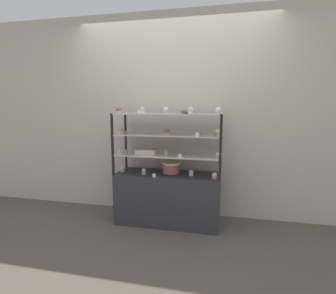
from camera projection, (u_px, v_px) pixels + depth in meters
name	position (u px, v px, depth m)	size (l,w,h in m)	color
ground_plane	(168.00, 222.00, 3.26)	(20.00, 20.00, 0.00)	brown
back_wall	(174.00, 116.00, 3.40)	(8.00, 0.05, 2.60)	beige
display_base	(168.00, 198.00, 3.21)	(1.25, 0.44, 0.62)	#333338
display_riser_lower	(168.00, 155.00, 3.12)	(1.25, 0.44, 0.24)	black
display_riser_middle	(168.00, 135.00, 3.09)	(1.25, 0.44, 0.24)	black
display_riser_upper	(168.00, 115.00, 3.05)	(1.25, 0.44, 0.24)	black
layer_cake_centerpiece	(171.00, 168.00, 3.18)	(0.21, 0.21, 0.13)	#C66660
sheet_cake_frosted	(147.00, 151.00, 3.15)	(0.24, 0.18, 0.06)	beige
cupcake_0	(123.00, 169.00, 3.24)	(0.06, 0.06, 0.07)	beige
cupcake_1	(144.00, 171.00, 3.13)	(0.06, 0.06, 0.07)	#CCB28C
cupcake_2	(191.00, 173.00, 3.06)	(0.06, 0.06, 0.07)	white
cupcake_3	(214.00, 176.00, 2.93)	(0.06, 0.06, 0.07)	#CCB28C
price_tag_0	(154.00, 176.00, 2.99)	(0.04, 0.00, 0.04)	white
cupcake_4	(119.00, 152.00, 3.13)	(0.05, 0.05, 0.06)	white
cupcake_5	(166.00, 152.00, 3.08)	(0.05, 0.05, 0.06)	beige
cupcake_6	(218.00, 155.00, 2.90)	(0.05, 0.05, 0.06)	#CCB28C
price_tag_1	(180.00, 156.00, 2.89)	(0.04, 0.00, 0.04)	white
cupcake_7	(121.00, 131.00, 3.14)	(0.06, 0.06, 0.07)	beige
cupcake_8	(167.00, 132.00, 2.98)	(0.06, 0.06, 0.07)	#CCB28C
cupcake_9	(217.00, 132.00, 2.92)	(0.06, 0.06, 0.07)	#CCB28C
price_tag_2	(197.00, 135.00, 2.81)	(0.04, 0.00, 0.04)	white
cupcake_10	(119.00, 110.00, 3.07)	(0.06, 0.06, 0.08)	#CCB28C
cupcake_11	(142.00, 110.00, 3.01)	(0.06, 0.06, 0.08)	white
cupcake_12	(166.00, 110.00, 3.00)	(0.06, 0.06, 0.08)	#CCB28C
cupcake_13	(190.00, 110.00, 2.86)	(0.06, 0.06, 0.08)	beige
cupcake_14	(218.00, 111.00, 2.84)	(0.06, 0.06, 0.08)	#CCB28C
price_tag_3	(138.00, 112.00, 2.91)	(0.04, 0.00, 0.04)	white
donut_glazed	(187.00, 112.00, 2.96)	(0.15, 0.15, 0.04)	brown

